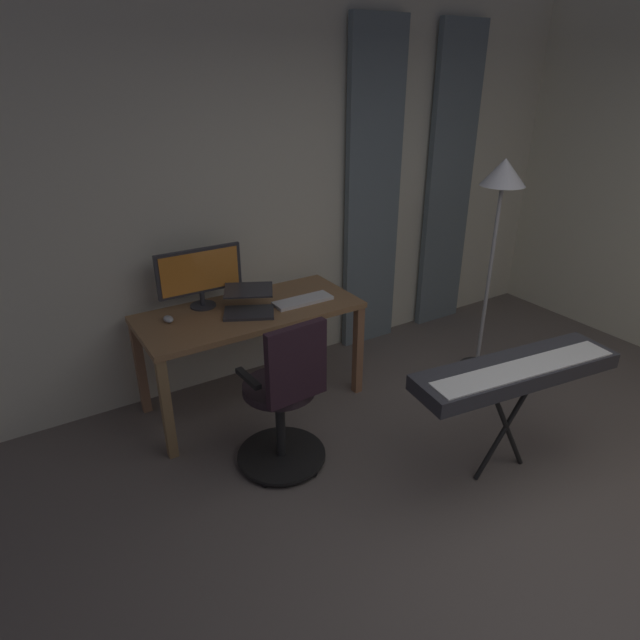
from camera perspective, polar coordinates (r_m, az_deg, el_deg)
name	(u,v)px	position (r m, az deg, el deg)	size (l,w,h in m)	color
ground_plane	(606,578)	(3.24, 28.14, -23.04)	(7.33, 7.33, 0.00)	#655B55
back_room_partition	(309,187)	(4.32, -1.18, 13.99)	(5.16, 0.10, 2.86)	beige
curtain_left_panel	(449,185)	(5.11, 13.54, 13.81)	(0.50, 0.06, 2.64)	slate
curtain_right_panel	(373,195)	(4.55, 5.63, 13.04)	(0.52, 0.06, 2.64)	slate
desk	(250,321)	(3.80, -7.42, -0.15)	(1.53, 0.68, 0.75)	#926842
office_chair	(285,401)	(3.22, -3.75, -8.56)	(0.56, 0.56, 1.03)	black
computer_monitor	(200,273)	(3.78, -12.65, 4.85)	(0.60, 0.18, 0.42)	#333338
computer_keyboard	(303,301)	(3.84, -1.83, 2.07)	(0.43, 0.15, 0.02)	white
laptop	(249,304)	(3.70, -7.57, 1.67)	(0.45, 0.45, 0.15)	#333338
computer_mouse	(168,319)	(3.68, -15.82, 0.10)	(0.06, 0.10, 0.04)	#B7BCC1
piano_keyboard	(516,373)	(3.24, 20.12, -5.29)	(1.29, 0.48, 0.77)	black
floor_lamp	(501,197)	(4.19, 18.63, 12.28)	(0.32, 0.32, 1.70)	black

